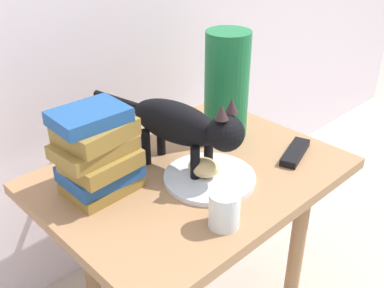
{
  "coord_description": "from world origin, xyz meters",
  "views": [
    {
      "loc": [
        -0.7,
        -0.73,
        1.15
      ],
      "look_at": [
        0.0,
        0.0,
        0.58
      ],
      "focal_mm": 42.41,
      "sensor_mm": 36.0,
      "label": 1
    }
  ],
  "objects_px": {
    "plate": "(210,178)",
    "tv_remote": "(295,152)",
    "side_table": "(192,192)",
    "cat": "(184,125)",
    "green_vase": "(227,85)",
    "candle_jar": "(224,211)",
    "book_stack": "(97,153)",
    "bread_roll": "(204,167)"
  },
  "relations": [
    {
      "from": "plate",
      "to": "tv_remote",
      "type": "relative_size",
      "value": 1.57
    },
    {
      "from": "side_table",
      "to": "tv_remote",
      "type": "xyz_separation_m",
      "value": [
        0.26,
        -0.14,
        0.08
      ]
    },
    {
      "from": "cat",
      "to": "green_vase",
      "type": "height_order",
      "value": "green_vase"
    },
    {
      "from": "candle_jar",
      "to": "side_table",
      "type": "bearing_deg",
      "value": 63.28
    },
    {
      "from": "side_table",
      "to": "green_vase",
      "type": "relative_size",
      "value": 2.46
    },
    {
      "from": "tv_remote",
      "to": "book_stack",
      "type": "bearing_deg",
      "value": 135.64
    },
    {
      "from": "plate",
      "to": "bread_roll",
      "type": "relative_size",
      "value": 2.94
    },
    {
      "from": "side_table",
      "to": "tv_remote",
      "type": "bearing_deg",
      "value": -28.95
    },
    {
      "from": "cat",
      "to": "book_stack",
      "type": "height_order",
      "value": "cat"
    },
    {
      "from": "side_table",
      "to": "bread_roll",
      "type": "bearing_deg",
      "value": -102.16
    },
    {
      "from": "cat",
      "to": "tv_remote",
      "type": "distance_m",
      "value": 0.34
    },
    {
      "from": "cat",
      "to": "plate",
      "type": "bearing_deg",
      "value": -79.53
    },
    {
      "from": "bread_roll",
      "to": "candle_jar",
      "type": "distance_m",
      "value": 0.18
    },
    {
      "from": "book_stack",
      "to": "green_vase",
      "type": "height_order",
      "value": "green_vase"
    },
    {
      "from": "bread_roll",
      "to": "cat",
      "type": "bearing_deg",
      "value": 91.1
    },
    {
      "from": "plate",
      "to": "candle_jar",
      "type": "relative_size",
      "value": 2.77
    },
    {
      "from": "side_table",
      "to": "plate",
      "type": "bearing_deg",
      "value": -88.54
    },
    {
      "from": "cat",
      "to": "book_stack",
      "type": "bearing_deg",
      "value": 160.52
    },
    {
      "from": "cat",
      "to": "candle_jar",
      "type": "height_order",
      "value": "cat"
    },
    {
      "from": "bread_roll",
      "to": "tv_remote",
      "type": "bearing_deg",
      "value": -18.29
    },
    {
      "from": "bread_roll",
      "to": "cat",
      "type": "relative_size",
      "value": 0.17
    },
    {
      "from": "side_table",
      "to": "book_stack",
      "type": "height_order",
      "value": "book_stack"
    },
    {
      "from": "cat",
      "to": "book_stack",
      "type": "xyz_separation_m",
      "value": [
        -0.21,
        0.07,
        -0.03
      ]
    },
    {
      "from": "side_table",
      "to": "green_vase",
      "type": "bearing_deg",
      "value": 20.57
    },
    {
      "from": "green_vase",
      "to": "candle_jar",
      "type": "distance_m",
      "value": 0.45
    },
    {
      "from": "side_table",
      "to": "cat",
      "type": "height_order",
      "value": "cat"
    },
    {
      "from": "green_vase",
      "to": "candle_jar",
      "type": "relative_size",
      "value": 3.7
    },
    {
      "from": "green_vase",
      "to": "bread_roll",
      "type": "bearing_deg",
      "value": -149.39
    },
    {
      "from": "plate",
      "to": "green_vase",
      "type": "distance_m",
      "value": 0.3
    },
    {
      "from": "bread_roll",
      "to": "tv_remote",
      "type": "height_order",
      "value": "bread_roll"
    },
    {
      "from": "side_table",
      "to": "candle_jar",
      "type": "bearing_deg",
      "value": -116.72
    },
    {
      "from": "cat",
      "to": "candle_jar",
      "type": "bearing_deg",
      "value": -112.42
    },
    {
      "from": "plate",
      "to": "bread_roll",
      "type": "bearing_deg",
      "value": 142.61
    },
    {
      "from": "bread_roll",
      "to": "book_stack",
      "type": "height_order",
      "value": "book_stack"
    },
    {
      "from": "side_table",
      "to": "green_vase",
      "type": "height_order",
      "value": "green_vase"
    },
    {
      "from": "side_table",
      "to": "bread_roll",
      "type": "height_order",
      "value": "bread_roll"
    },
    {
      "from": "cat",
      "to": "tv_remote",
      "type": "relative_size",
      "value": 3.16
    },
    {
      "from": "cat",
      "to": "green_vase",
      "type": "relative_size",
      "value": 1.51
    },
    {
      "from": "book_stack",
      "to": "green_vase",
      "type": "relative_size",
      "value": 0.69
    },
    {
      "from": "green_vase",
      "to": "side_table",
      "type": "bearing_deg",
      "value": -159.43
    },
    {
      "from": "plate",
      "to": "candle_jar",
      "type": "bearing_deg",
      "value": -126.37
    },
    {
      "from": "tv_remote",
      "to": "bread_roll",
      "type": "bearing_deg",
      "value": 143.09
    }
  ]
}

